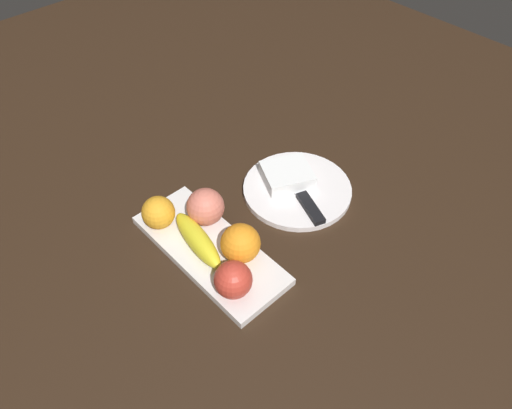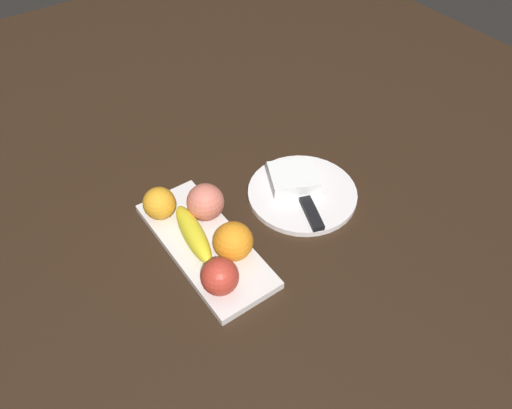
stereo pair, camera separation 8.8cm
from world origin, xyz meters
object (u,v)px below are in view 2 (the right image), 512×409
(dinner_plate, at_px, (302,193))
(knife, at_px, (309,208))
(orange_near_banana, at_px, (233,241))
(fruit_tray, at_px, (205,244))
(banana, at_px, (192,234))
(folded_napkin, at_px, (294,179))
(apple, at_px, (220,276))
(orange_near_apple, at_px, (159,203))
(peach, at_px, (205,202))

(dinner_plate, height_order, knife, knife)
(orange_near_banana, bearing_deg, knife, -87.78)
(fruit_tray, bearing_deg, banana, 50.45)
(fruit_tray, distance_m, folded_napkin, 0.25)
(apple, height_order, orange_near_banana, orange_near_banana)
(orange_near_apple, bearing_deg, fruit_tray, -163.25)
(orange_near_apple, relative_size, peach, 0.88)
(banana, xyz_separation_m, orange_near_banana, (-0.07, -0.05, 0.02))
(apple, height_order, banana, apple)
(orange_near_apple, height_order, knife, orange_near_apple)
(orange_near_banana, relative_size, knife, 0.43)
(orange_near_apple, bearing_deg, orange_near_banana, -159.53)
(peach, distance_m, dinner_plate, 0.22)
(folded_napkin, bearing_deg, knife, 163.23)
(orange_near_apple, xyz_separation_m, folded_napkin, (-0.08, -0.28, -0.02))
(fruit_tray, height_order, apple, apple)
(orange_near_banana, relative_size, folded_napkin, 0.74)
(apple, bearing_deg, banana, -6.36)
(fruit_tray, relative_size, banana, 2.11)
(knife, bearing_deg, dinner_plate, -4.85)
(dinner_plate, bearing_deg, fruit_tray, 90.00)
(fruit_tray, height_order, peach, peach)
(banana, relative_size, folded_napkin, 1.54)
(peach, relative_size, knife, 0.43)
(fruit_tray, height_order, dinner_plate, fruit_tray)
(orange_near_apple, xyz_separation_m, knife, (-0.16, -0.26, -0.03))
(banana, relative_size, orange_near_apple, 2.37)
(banana, bearing_deg, orange_near_apple, -161.66)
(apple, height_order, knife, apple)
(apple, bearing_deg, peach, -23.67)
(apple, distance_m, knife, 0.26)
(dinner_plate, bearing_deg, apple, 111.16)
(folded_napkin, bearing_deg, orange_near_banana, 112.01)
(peach, distance_m, knife, 0.21)
(folded_napkin, height_order, knife, folded_napkin)
(peach, bearing_deg, orange_near_banana, 174.59)
(fruit_tray, xyz_separation_m, peach, (0.06, -0.04, 0.05))
(banana, relative_size, peach, 2.08)
(orange_near_banana, xyz_separation_m, peach, (0.12, -0.01, 0.00))
(peach, bearing_deg, knife, -120.93)
(banana, relative_size, knife, 0.89)
(fruit_tray, xyz_separation_m, folded_napkin, (0.03, -0.25, 0.02))
(dinner_plate, bearing_deg, orange_near_apple, 68.05)
(fruit_tray, relative_size, knife, 1.89)
(apple, distance_m, orange_near_apple, 0.22)
(orange_near_banana, distance_m, knife, 0.20)
(dinner_plate, bearing_deg, banana, 86.76)
(fruit_tray, height_order, knife, knife)
(dinner_plate, bearing_deg, folded_napkin, 0.00)
(orange_near_apple, height_order, peach, peach)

